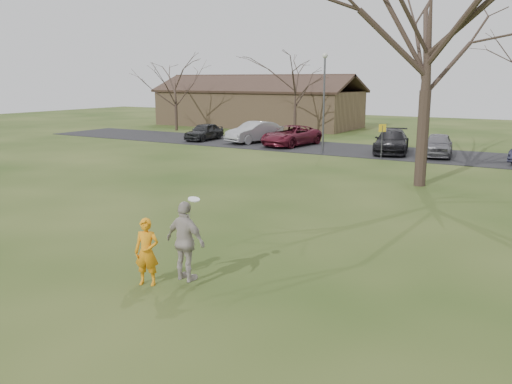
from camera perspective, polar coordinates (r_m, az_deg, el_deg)
ground at (r=12.58m, az=-9.48°, el=-9.99°), size 120.00×120.00×0.00m
parking_strip at (r=35.01m, az=17.85°, el=3.79°), size 62.00×6.50×0.04m
player_defender at (r=12.55m, az=-11.62°, el=-6.30°), size 0.67×0.56×1.58m
car_0 at (r=41.59m, az=-5.57°, el=6.46°), size 1.73×3.92×1.31m
car_1 at (r=39.84m, az=-0.14°, el=6.44°), size 2.89×4.96×1.54m
car_2 at (r=38.01m, az=3.76°, el=6.05°), size 3.05×5.39×1.42m
car_3 at (r=35.27m, az=14.32°, el=5.27°), size 3.12×5.34×1.45m
car_4 at (r=34.48m, az=18.91°, el=4.81°), size 2.30×4.33×1.40m
catching_play at (r=12.16m, az=-7.54°, el=-5.27°), size 1.11×0.62×1.92m
building at (r=54.45m, az=0.15°, el=9.12°), size 20.60×8.50×5.14m
lamp_post at (r=34.19m, az=7.31°, el=10.73°), size 0.34×0.34×6.27m
sign_yellow at (r=32.48m, az=13.35°, el=5.98°), size 0.35×0.35×2.08m
big_tree at (r=24.61m, az=18.13°, el=16.85°), size 9.00×9.00×14.00m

